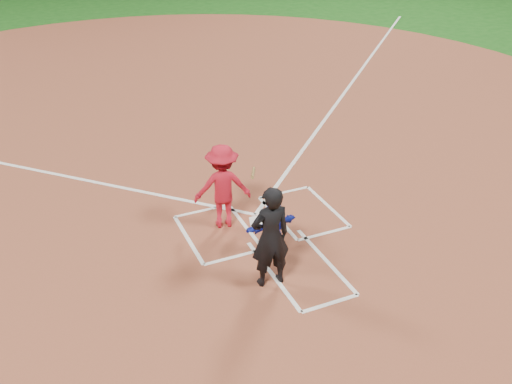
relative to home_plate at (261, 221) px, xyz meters
name	(u,v)px	position (x,y,z in m)	size (l,w,h in m)	color
ground	(261,222)	(0.00, 0.00, -0.02)	(120.00, 120.00, 0.00)	#144C13
home_plate_dirt	(176,121)	(0.00, 6.00, -0.01)	(28.00, 28.00, 0.01)	brown
home_plate	(261,221)	(0.00, 0.00, 0.00)	(0.60, 0.60, 0.02)	silver
catcher	(274,228)	(-0.25, -1.10, 0.56)	(1.05, 0.34, 1.14)	#1626B7
umpire	(270,237)	(-0.69, -1.86, 0.95)	(0.70, 0.46, 1.92)	black
chalk_markings	(184,129)	(0.00, 5.29, -0.01)	(28.35, 17.32, 0.01)	white
batter_at_plate	(223,186)	(-0.74, 0.24, 0.88)	(1.45, 0.99, 1.77)	red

